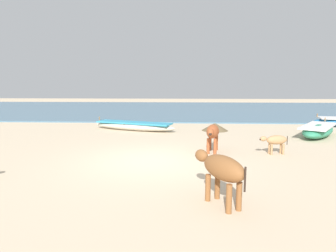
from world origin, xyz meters
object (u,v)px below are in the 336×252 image
Objects in this scene: fishing_boat_0 at (134,126)px; fishing_boat_1 at (318,130)px; cow_adult_brown at (222,169)px; calf_near_tan at (276,141)px; cow_second_adult_rust at (213,133)px.

fishing_boat_0 is 1.37× the size of fishing_boat_1.
calf_near_tan is (2.48, 4.31, -0.25)m from cow_adult_brown.
fishing_boat_1 is at bearing -142.54° from calf_near_tan.
cow_adult_brown is at bearing -179.84° from fishing_boat_1.
calf_near_tan is (5.87, -4.97, 0.25)m from fishing_boat_0.
cow_adult_brown reaches higher than fishing_boat_0.
cow_adult_brown reaches higher than fishing_boat_1.
cow_second_adult_rust is at bearing 158.09° from fishing_boat_1.
cow_second_adult_rust is (-2.18, 0.18, 0.23)m from calf_near_tan.
cow_second_adult_rust reaches higher than fishing_boat_1.
cow_second_adult_rust is (0.30, 4.49, -0.02)m from cow_adult_brown.
cow_adult_brown is 0.96× the size of cow_second_adult_rust.
fishing_boat_0 is 4.60× the size of calf_near_tan.
cow_second_adult_rust is at bearing -35.01° from cow_adult_brown.
calf_near_tan is at bearing 158.82° from fishing_boat_0.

